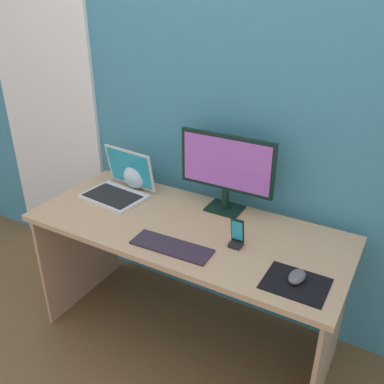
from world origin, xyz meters
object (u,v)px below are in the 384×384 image
at_px(fishbowl, 138,175).
at_px(mouse, 297,277).
at_px(keyboard_external, 172,247).
at_px(monitor, 226,169).
at_px(laptop, 119,187).
at_px(phone_in_dock, 237,237).

height_order(fishbowl, mouse, fishbowl).
bearing_deg(fishbowl, keyboard_external, -40.80).
bearing_deg(mouse, monitor, 148.03).
distance_m(monitor, mouse, 0.67).
height_order(keyboard_external, mouse, mouse).
distance_m(laptop, keyboard_external, 0.61).
bearing_deg(keyboard_external, mouse, 2.88).
relative_size(laptop, keyboard_external, 0.95).
height_order(laptop, phone_in_dock, laptop).
distance_m(laptop, mouse, 1.11).
bearing_deg(phone_in_dock, keyboard_external, -147.49).
distance_m(laptop, fishbowl, 0.14).
xyz_separation_m(monitor, keyboard_external, (-0.05, -0.43, -0.23)).
xyz_separation_m(laptop, phone_in_dock, (0.77, -0.14, -0.00)).
height_order(fishbowl, phone_in_dock, fishbowl).
bearing_deg(phone_in_dock, monitor, 124.59).
bearing_deg(fishbowl, laptop, -103.52).
distance_m(fishbowl, mouse, 1.12).
distance_m(keyboard_external, phone_in_dock, 0.29).
height_order(monitor, phone_in_dock, monitor).
relative_size(mouse, phone_in_dock, 0.72).
height_order(fishbowl, keyboard_external, fishbowl).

